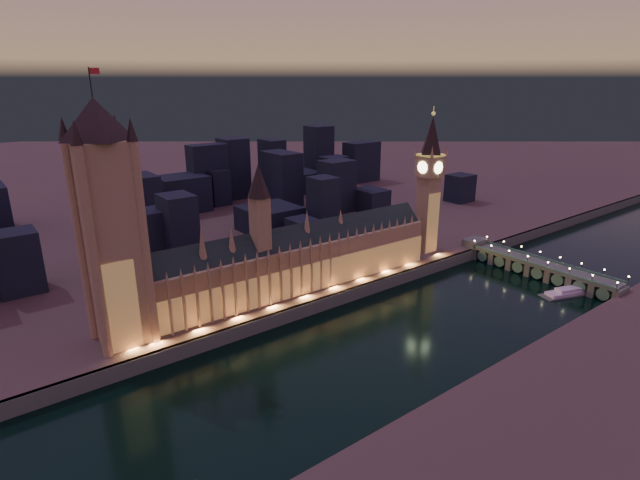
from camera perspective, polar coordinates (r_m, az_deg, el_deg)
ground_plane at (r=270.05m, az=6.38°, el=-10.80°), size 2000.00×2000.00×0.00m
north_bank at (r=719.42m, az=-23.66°, el=6.48°), size 2000.00×960.00×8.00m
embankment_wall at (r=295.64m, az=0.89°, el=-7.13°), size 2000.00×2.50×8.00m
palace_of_westminster at (r=295.72m, az=-3.46°, el=-2.45°), size 202.00×25.33×78.00m
victoria_tower at (r=244.51m, az=-23.01°, el=2.59°), size 31.68×31.68×126.03m
elizabeth_tower at (r=363.99m, az=12.41°, el=7.48°), size 18.00×18.00×103.55m
westminster_bridge at (r=374.00m, az=23.20°, el=-2.80°), size 16.42×113.00×15.90m
river_boat at (r=353.81m, az=26.92°, el=-5.27°), size 45.46×24.83×4.50m
city_backdrop at (r=471.10m, az=-11.74°, el=5.56°), size 478.76×215.63×82.55m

